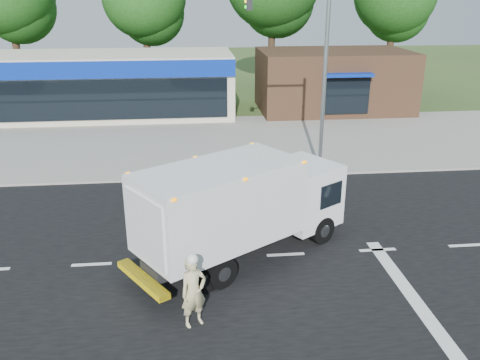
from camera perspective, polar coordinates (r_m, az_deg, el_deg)
The scene contains 10 objects.
ground at distance 16.27m, azimuth 5.14°, elevation -8.38°, with size 120.00×120.00×0.00m, color #385123.
road_asphalt at distance 16.26m, azimuth 5.15°, elevation -8.37°, with size 60.00×14.00×0.02m, color black.
sidewalk at distance 23.65m, azimuth 1.47°, elevation 1.39°, with size 60.00×2.40×0.12m, color gray.
parking_apron at distance 29.16m, azimuth 0.02°, elevation 5.05°, with size 60.00×9.00×0.02m, color gray.
lane_markings at distance 15.43m, azimuth 11.11°, elevation -10.38°, with size 55.20×7.00×0.01m.
ems_box_truck at distance 15.26m, azimuth 0.04°, elevation -2.65°, with size 7.22×5.78×3.19m.
emergency_worker at distance 12.74m, azimuth -5.24°, elevation -12.29°, with size 0.81×0.71×1.98m.
retail_strip_mall at distance 34.91m, azimuth -16.14°, elevation 10.24°, with size 18.00×6.20×4.00m.
brown_storefront at distance 35.81m, azimuth 10.43°, elevation 10.93°, with size 10.00×6.70×4.00m.
traffic_signal_pole at distance 22.36m, azimuth 7.93°, elevation 12.91°, with size 3.51×0.25×8.00m.
Camera 1 is at (-2.88, -13.93, 7.89)m, focal length 38.00 mm.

